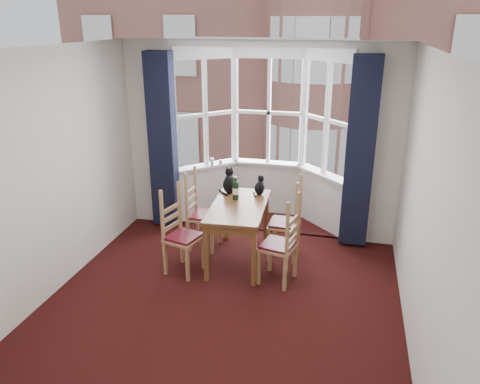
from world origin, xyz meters
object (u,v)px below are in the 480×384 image
(chair_left_far, at_px, (198,216))
(chair_right_near, at_px, (285,248))
(chair_right_far, at_px, (291,225))
(chair_left_near, at_px, (178,236))
(cat_right, at_px, (260,187))
(wine_bottle, at_px, (236,190))
(cat_left, at_px, (230,183))
(candle_tall, at_px, (212,162))
(candle_short, at_px, (221,163))
(dining_table, at_px, (239,213))

(chair_left_far, xyz_separation_m, chair_right_near, (1.33, -0.68, 0.00))
(chair_right_near, bearing_deg, chair_right_far, 91.41)
(chair_left_near, bearing_deg, cat_right, 45.27)
(chair_right_near, bearing_deg, wine_bottle, 141.91)
(cat_left, xyz_separation_m, candle_tall, (-0.54, 0.95, -0.01))
(candle_tall, relative_size, candle_short, 1.31)
(cat_right, bearing_deg, wine_bottle, -134.80)
(dining_table, xyz_separation_m, candle_short, (-0.64, 1.40, 0.23))
(dining_table, distance_m, chair_left_far, 0.74)
(candle_tall, bearing_deg, candle_short, 12.67)
(chair_right_near, xyz_separation_m, candle_tall, (-1.45, 1.78, 0.46))
(chair_left_near, distance_m, candle_short, 1.88)
(chair_left_near, xyz_separation_m, cat_left, (0.46, 0.85, 0.47))
(chair_left_near, xyz_separation_m, chair_left_far, (0.04, 0.69, 0.00))
(chair_right_far, bearing_deg, wine_bottle, -173.85)
(chair_left_far, distance_m, chair_right_near, 1.49)
(chair_left_far, relative_size, wine_bottle, 2.89)
(candle_tall, bearing_deg, cat_left, -60.27)
(dining_table, distance_m, candle_short, 1.56)
(chair_left_far, height_order, cat_right, cat_right)
(chair_left_far, xyz_separation_m, cat_left, (0.42, 0.16, 0.47))
(chair_left_far, bearing_deg, chair_right_near, -27.08)
(chair_left_near, height_order, chair_right_near, same)
(chair_right_near, bearing_deg, dining_table, 148.47)
(chair_left_far, height_order, wine_bottle, wine_bottle)
(dining_table, height_order, wine_bottle, wine_bottle)
(chair_left_near, relative_size, candle_short, 10.03)
(wine_bottle, relative_size, candle_tall, 2.65)
(chair_right_near, height_order, cat_right, cat_right)
(dining_table, xyz_separation_m, chair_left_near, (-0.69, -0.43, -0.22))
(dining_table, relative_size, wine_bottle, 4.14)
(dining_table, distance_m, candle_tall, 1.59)
(chair_right_far, bearing_deg, chair_left_far, 179.84)
(chair_right_far, bearing_deg, candle_tall, 142.17)
(chair_left_far, xyz_separation_m, chair_right_far, (1.31, -0.00, 0.00))
(candle_short, bearing_deg, cat_right, -49.03)
(dining_table, bearing_deg, chair_left_far, 157.91)
(chair_left_near, distance_m, chair_right_near, 1.36)
(chair_right_far, height_order, candle_short, candle_short)
(candle_short, bearing_deg, dining_table, -65.52)
(chair_right_near, bearing_deg, candle_tall, 129.01)
(dining_table, height_order, chair_right_far, chair_right_far)
(dining_table, xyz_separation_m, chair_right_near, (0.67, -0.41, -0.22))
(chair_right_near, xyz_separation_m, candle_short, (-1.31, 1.81, 0.44))
(chair_left_far, xyz_separation_m, candle_tall, (-0.12, 1.11, 0.46))
(chair_left_near, bearing_deg, chair_left_far, 87.10)
(chair_left_far, distance_m, candle_short, 1.22)
(cat_left, bearing_deg, candle_short, 112.64)
(dining_table, relative_size, chair_right_near, 1.44)
(chair_left_far, bearing_deg, chair_right_far, -0.16)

